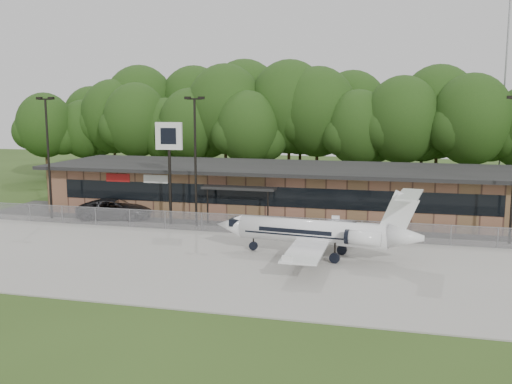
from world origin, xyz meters
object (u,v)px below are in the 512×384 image
(terminal, at_px, (278,189))
(suv, at_px, (115,209))
(business_jet, at_px, (320,233))
(pole_sign, at_px, (169,147))

(terminal, xyz_separation_m, suv, (-12.78, -6.11, -1.31))
(business_jet, distance_m, pole_sign, 15.49)
(business_jet, height_order, pole_sign, pole_sign)
(pole_sign, bearing_deg, business_jet, -31.90)
(suv, bearing_deg, business_jet, -125.38)
(suv, height_order, pole_sign, pole_sign)
(business_jet, distance_m, suv, 20.17)
(terminal, relative_size, business_jet, 3.03)
(business_jet, xyz_separation_m, suv, (-18.49, 8.01, -0.76))
(terminal, bearing_deg, pole_sign, -135.59)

